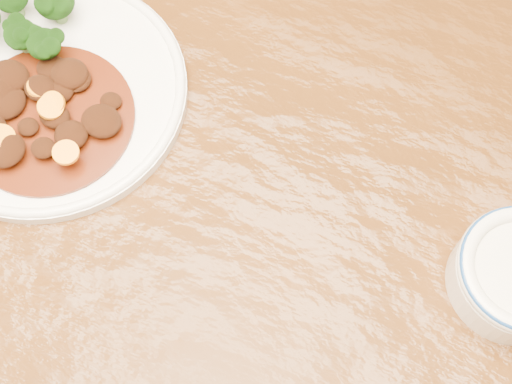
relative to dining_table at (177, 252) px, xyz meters
The scene contains 5 objects.
ground 0.67m from the dining_table, ahead, with size 4.00×4.00×0.00m, color #422210.
dining_table is the anchor object (origin of this frame).
dinner_plate 0.23m from the dining_table, 161.89° to the left, with size 0.30×0.30×0.02m.
broccoli_florets 0.31m from the dining_table, 156.42° to the left, with size 0.12×0.10×0.05m.
mince_stew 0.22m from the dining_table, 169.03° to the left, with size 0.18×0.18×0.03m.
Camera 1 is at (0.20, -0.18, 1.43)m, focal length 50.00 mm.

